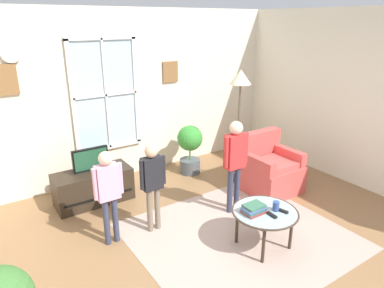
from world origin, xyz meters
name	(u,v)px	position (x,y,z in m)	size (l,w,h in m)	color
ground_plane	(236,256)	(0.00, 0.00, -0.01)	(6.02, 5.98, 0.02)	olive
back_wall	(126,95)	(-0.02, 2.75, 1.33)	(5.42, 0.17, 2.65)	silver
area_rug	(239,236)	(0.27, 0.26, 0.00)	(2.41, 2.23, 0.01)	tan
tv_stand	(93,187)	(-0.89, 2.06, 0.24)	(1.06, 0.48, 0.47)	#2D2319
television	(91,159)	(-0.89, 2.06, 0.65)	(0.49, 0.08, 0.34)	#4C4C4C
armchair	(269,170)	(1.45, 0.95, 0.33)	(0.76, 0.74, 0.87)	#D14C47
coffee_table	(265,213)	(0.37, -0.03, 0.42)	(0.75, 0.75, 0.46)	#99B2B7
book_stack	(254,209)	(0.24, 0.02, 0.50)	(0.26, 0.19, 0.10)	brown
cup	(276,206)	(0.48, -0.09, 0.51)	(0.07, 0.07, 0.11)	#334C8C
remote_near_books	(272,215)	(0.36, -0.14, 0.46)	(0.04, 0.14, 0.02)	black
remote_near_cup	(282,211)	(0.52, -0.14, 0.46)	(0.04, 0.14, 0.02)	black
person_red_shirt	(235,157)	(0.59, 0.76, 0.80)	(0.38, 0.17, 1.27)	#333851
person_black_shirt	(152,178)	(-0.51, 0.96, 0.70)	(0.34, 0.15, 1.12)	#726656
person_pink_shirt	(108,187)	(-1.04, 0.99, 0.71)	(0.34, 0.16, 1.14)	#333851
potted_plant_by_window	(190,146)	(0.81, 2.14, 0.48)	(0.42, 0.42, 0.83)	#4C565B
floor_lamp	(240,89)	(1.29, 1.51, 1.49)	(0.32, 0.32, 1.78)	black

